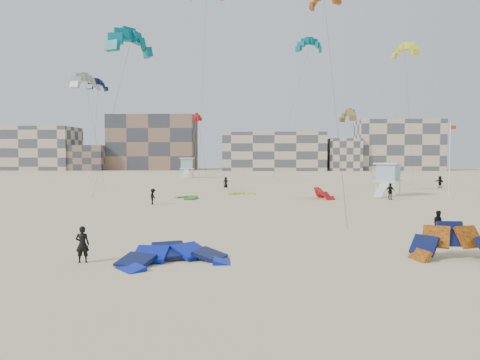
{
  "coord_description": "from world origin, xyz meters",
  "views": [
    {
      "loc": [
        5.31,
        -20.87,
        4.82
      ],
      "look_at": [
        4.21,
        6.0,
        3.39
      ],
      "focal_mm": 35.0,
      "sensor_mm": 36.0,
      "label": 1
    }
  ],
  "objects_px": {
    "kitesurfer_main": "(82,244)",
    "lifeguard_tower_near": "(388,180)",
    "kite_ground_orange": "(455,260)",
    "kite_ground_blue": "(175,263)"
  },
  "relations": [
    {
      "from": "kitesurfer_main",
      "to": "lifeguard_tower_near",
      "type": "distance_m",
      "value": 42.5
    },
    {
      "from": "kite_ground_orange",
      "to": "lifeguard_tower_near",
      "type": "bearing_deg",
      "value": 81.0
    },
    {
      "from": "kite_ground_orange",
      "to": "kitesurfer_main",
      "type": "relative_size",
      "value": 2.46
    },
    {
      "from": "kite_ground_orange",
      "to": "lifeguard_tower_near",
      "type": "xyz_separation_m",
      "value": [
        6.27,
        34.26,
        1.94
      ]
    },
    {
      "from": "kite_ground_blue",
      "to": "lifeguard_tower_near",
      "type": "bearing_deg",
      "value": 38.47
    },
    {
      "from": "kite_ground_blue",
      "to": "kitesurfer_main",
      "type": "height_order",
      "value": "kitesurfer_main"
    },
    {
      "from": "lifeguard_tower_near",
      "to": "kite_ground_orange",
      "type": "bearing_deg",
      "value": -67.45
    },
    {
      "from": "kitesurfer_main",
      "to": "kite_ground_orange",
      "type": "bearing_deg",
      "value": 177.99
    },
    {
      "from": "kite_ground_blue",
      "to": "lifeguard_tower_near",
      "type": "distance_m",
      "value": 40.37
    },
    {
      "from": "kite_ground_blue",
      "to": "kitesurfer_main",
      "type": "xyz_separation_m",
      "value": [
        -4.18,
        -0.03,
        0.83
      ]
    }
  ]
}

